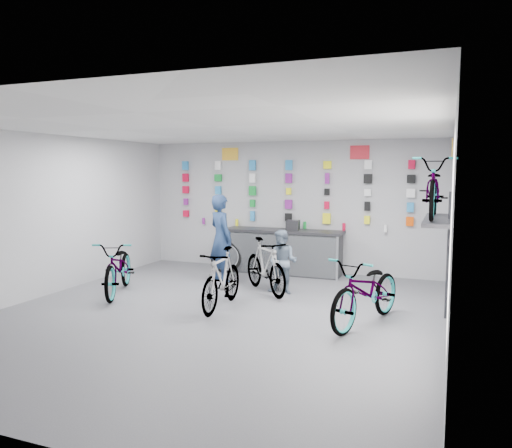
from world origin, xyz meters
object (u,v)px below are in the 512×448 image
at_px(bike_center, 222,279).
at_px(customer, 283,262).
at_px(counter, 283,252).
at_px(bike_service, 265,266).
at_px(bike_left, 119,267).
at_px(clerk, 221,238).
at_px(bike_right, 367,290).

xyz_separation_m(bike_center, customer, (0.63, 1.36, 0.10)).
distance_m(counter, bike_center, 3.14).
bearing_deg(bike_service, customer, -33.28).
height_order(bike_left, bike_service, bike_service).
bearing_deg(customer, bike_left, -154.84).
xyz_separation_m(clerk, customer, (1.52, -0.49, -0.31)).
bearing_deg(bike_right, counter, 145.19).
distance_m(bike_left, clerk, 2.16).
relative_size(bike_center, customer, 1.40).
height_order(counter, clerk, clerk).
distance_m(bike_center, customer, 1.50).
xyz_separation_m(bike_right, clerk, (-3.31, 1.88, 0.39)).
distance_m(bike_left, bike_center, 2.25).
bearing_deg(bike_center, counter, 85.10).
bearing_deg(bike_service, counter, 52.84).
distance_m(bike_right, bike_service, 2.49).
bearing_deg(bike_left, customer, -2.45).
bearing_deg(bike_left, bike_service, -1.24).
bearing_deg(bike_right, bike_service, 166.44).
xyz_separation_m(bike_left, bike_center, (2.24, -0.21, -0.01)).
bearing_deg(bike_center, bike_left, 170.67).
relative_size(bike_center, bike_service, 0.98).
xyz_separation_m(bike_center, bike_right, (2.42, -0.02, 0.02)).
relative_size(bike_center, bike_right, 0.85).
bearing_deg(bike_right, bike_center, -162.17).
relative_size(bike_left, bike_center, 1.16).
bearing_deg(bike_service, bike_center, -148.10).
bearing_deg(bike_left, counter, 27.59).
bearing_deg(bike_left, bike_center, -29.78).
xyz_separation_m(bike_service, customer, (0.32, 0.07, 0.09)).
xyz_separation_m(bike_right, bike_service, (-2.12, 1.32, -0.01)).
relative_size(counter, bike_center, 1.59).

